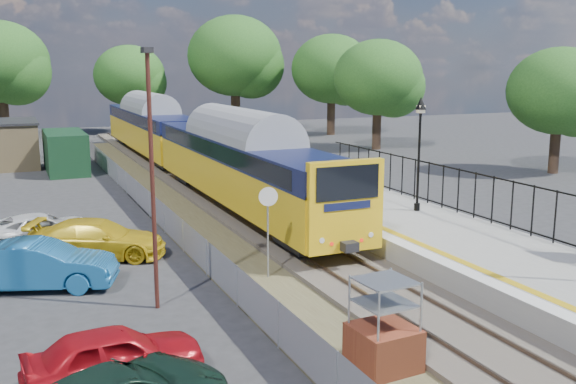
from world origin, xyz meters
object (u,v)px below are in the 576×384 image
train (184,139)px  car_red (115,356)px  victorian_lamp_north (420,127)px  car_white (43,230)px  car_yellow (98,239)px  carpark_lamp (152,165)px  car_blue (39,265)px  speed_sign (268,216)px  brick_plinth (384,327)px

train → car_red: 26.36m
victorian_lamp_north → car_white: victorian_lamp_north is taller
car_yellow → carpark_lamp: bearing=-148.5°
carpark_lamp → car_red: carpark_lamp is taller
car_red → car_yellow: car_yellow is taller
train → carpark_lamp: carpark_lamp is taller
victorian_lamp_north → car_red: bearing=-148.3°
car_red → car_blue: 7.16m
victorian_lamp_north → train: victorian_lamp_north is taller
speed_sign → car_yellow: size_ratio=0.63×
brick_plinth → car_blue: bearing=127.4°
train → car_yellow: (-7.16, -15.33, -1.66)m
carpark_lamp → car_yellow: carpark_lamp is taller
car_red → car_white: size_ratio=0.84×
train → car_white: size_ratio=9.15×
car_blue → car_white: bearing=15.2°
train → car_red: bearing=-107.9°
brick_plinth → speed_sign: 6.93m
victorian_lamp_north → car_red: victorian_lamp_north is taller
train → brick_plinth: (-2.50, -26.76, -1.32)m
car_yellow → car_white: size_ratio=1.06×
brick_plinth → car_white: brick_plinth is taller
speed_sign → car_blue: (-6.72, 1.94, -1.31)m
car_red → car_white: car_red is taller
victorian_lamp_north → car_yellow: bearing=173.4°
train → car_yellow: train is taller
carpark_lamp → car_blue: size_ratio=1.58×
train → car_blue: 20.26m
victorian_lamp_north → brick_plinth: (-7.80, -9.97, -3.27)m
speed_sign → carpark_lamp: carpark_lamp is taller
car_yellow → train: bearing=-2.2°
car_yellow → victorian_lamp_north: bearing=-73.8°
car_blue → brick_plinth: bearing=-123.4°
carpark_lamp → car_blue: bearing=134.0°
brick_plinth → car_red: brick_plinth is taller
train → carpark_lamp: 21.98m
train → car_blue: bearing=-117.2°
victorian_lamp_north → car_white: bearing=164.8°
brick_plinth → carpark_lamp: size_ratio=0.30×
car_blue → car_yellow: 3.34m
brick_plinth → car_red: size_ratio=0.57×
victorian_lamp_north → carpark_lamp: 12.34m
carpark_lamp → car_white: size_ratio=1.60×
car_red → car_white: (-0.79, 12.10, -0.02)m
victorian_lamp_north → brick_plinth: size_ratio=2.16×
brick_plinth → speed_sign: bearing=90.0°
speed_sign → car_red: speed_sign is taller
brick_plinth → car_yellow: bearing=112.2°
car_blue → car_red: bearing=-151.6°
car_yellow → speed_sign: bearing=-111.6°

